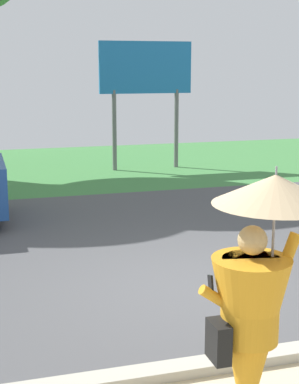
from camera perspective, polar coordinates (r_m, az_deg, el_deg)
ground_plane at (r=10.46m, az=-0.94°, el=-3.88°), size 40.00×22.00×0.20m
monk_pedestrian at (r=4.55m, az=10.14°, el=-10.86°), size 1.04×0.93×2.13m
roadside_billboard at (r=16.36m, az=-0.37°, el=11.13°), size 2.60×0.12×3.50m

